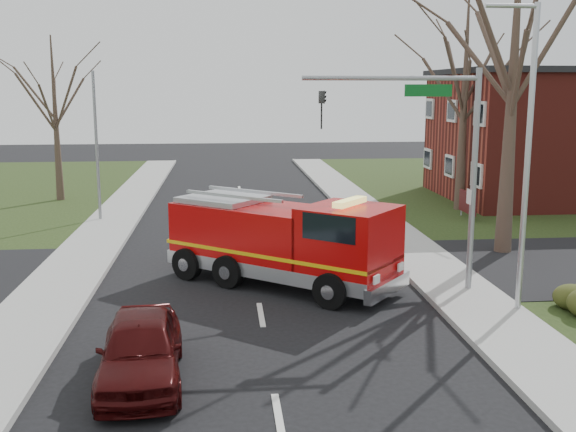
{
  "coord_description": "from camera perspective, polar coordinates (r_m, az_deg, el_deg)",
  "views": [
    {
      "loc": [
        -0.97,
        -17.89,
        6.22
      ],
      "look_at": [
        1.16,
        4.16,
        2.0
      ],
      "focal_mm": 42.0,
      "sensor_mm": 36.0,
      "label": 1
    }
  ],
  "objects": [
    {
      "name": "traffic_signal_mast",
      "position": [
        20.41,
        12.21,
        6.29
      ],
      "size": [
        5.29,
        0.18,
        6.8
      ],
      "color": "gray",
      "rests_on": "ground"
    },
    {
      "name": "health_center_sign",
      "position": [
        32.92,
        14.97,
        1.08
      ],
      "size": [
        0.12,
        2.0,
        1.4
      ],
      "color": "#491113",
      "rests_on": "ground"
    },
    {
      "name": "bare_tree_left",
      "position": [
        38.96,
        -19.17,
        9.23
      ],
      "size": [
        4.5,
        4.5,
        9.0
      ],
      "color": "#3E2F24",
      "rests_on": "ground"
    },
    {
      "name": "fire_engine",
      "position": [
        21.4,
        -0.34,
        -2.34
      ],
      "size": [
        7.38,
        6.65,
        3.0
      ],
      "rotation": [
        0.0,
        0.0,
        0.89
      ],
      "color": "#B10808",
      "rests_on": "ground"
    },
    {
      "name": "ground",
      "position": [
        18.97,
        -2.3,
        -8.37
      ],
      "size": [
        120.0,
        120.0,
        0.0
      ],
      "primitive_type": "plane",
      "color": "black",
      "rests_on": "ground"
    },
    {
      "name": "utility_pole_far",
      "position": [
        32.53,
        -15.89,
        5.58
      ],
      "size": [
        0.14,
        0.14,
        7.0
      ],
      "primitive_type": "cylinder",
      "color": "gray",
      "rests_on": "ground"
    },
    {
      "name": "sidewalk_right",
      "position": [
        20.23,
        15.67,
        -7.31
      ],
      "size": [
        2.4,
        80.0,
        0.15
      ],
      "primitive_type": "cube",
      "color": "#9B9A95",
      "rests_on": "ground"
    },
    {
      "name": "parked_car_maroon",
      "position": [
        15.0,
        -12.36,
        -10.92
      ],
      "size": [
        1.97,
        4.4,
        1.47
      ],
      "primitive_type": "imported",
      "rotation": [
        0.0,
        0.0,
        0.06
      ],
      "color": "#370808",
      "rests_on": "ground"
    },
    {
      "name": "bare_tree_far",
      "position": [
        35.0,
        14.76,
        10.87
      ],
      "size": [
        5.25,
        5.25,
        10.5
      ],
      "color": "#3E2F24",
      "rests_on": "ground"
    },
    {
      "name": "sidewalk_left",
      "position": [
        19.63,
        -20.88,
        -8.19
      ],
      "size": [
        2.4,
        80.0,
        0.15
      ],
      "primitive_type": "cube",
      "color": "#9B9A95",
      "rests_on": "ground"
    },
    {
      "name": "streetlight_pole",
      "position": [
        19.26,
        19.5,
        5.2
      ],
      "size": [
        1.48,
        0.16,
        8.4
      ],
      "color": "#B7BABF",
      "rests_on": "ground"
    },
    {
      "name": "bare_tree_near",
      "position": [
        26.11,
        18.62,
        12.86
      ],
      "size": [
        6.0,
        6.0,
        12.0
      ],
      "color": "#3E2F24",
      "rests_on": "ground"
    }
  ]
}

